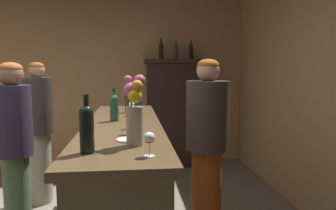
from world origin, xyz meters
name	(u,v)px	position (x,y,z in m)	size (l,w,h in m)	color
wall_back	(86,80)	(0.00, 2.93, 1.34)	(5.13, 0.12, 2.68)	tan
bar_counter	(124,185)	(0.65, 0.35, 0.54)	(0.62, 2.54, 1.07)	brown
display_cabinet	(175,111)	(1.39, 2.63, 0.87)	(0.95, 0.41, 1.67)	black
wine_bottle_chardonnay	(87,127)	(0.48, -0.60, 1.22)	(0.08, 0.08, 0.32)	black
wine_bottle_pinot	(139,111)	(0.77, 0.13, 1.20)	(0.06, 0.06, 0.28)	#1C303D
wine_bottle_syrah	(114,106)	(0.57, 0.46, 1.20)	(0.08, 0.08, 0.28)	#264F32
wine_bottle_riesling	(128,101)	(0.68, 1.00, 1.19)	(0.06, 0.06, 0.28)	#45271D
wine_glass_front	(131,120)	(0.71, -0.12, 1.17)	(0.07, 0.07, 0.14)	white
wine_glass_mid	(132,106)	(0.72, 0.74, 1.17)	(0.07, 0.07, 0.14)	white
wine_glass_rear	(138,108)	(0.77, 0.47, 1.18)	(0.07, 0.07, 0.15)	white
wine_glass_spare	(149,139)	(0.81, -0.71, 1.16)	(0.06, 0.06, 0.13)	white
flower_arrangement	(135,108)	(0.74, -0.46, 1.29)	(0.13, 0.14, 0.42)	tan
cheese_plate	(128,140)	(0.70, -0.33, 1.08)	(0.15, 0.15, 0.01)	white
display_bottle_left	(161,50)	(1.17, 2.63, 1.81)	(0.07, 0.07, 0.32)	black
display_bottle_midleft	(176,51)	(1.40, 2.63, 1.80)	(0.06, 0.06, 0.29)	#1D2F3B
display_bottle_center	(191,51)	(1.64, 2.63, 1.80)	(0.07, 0.07, 0.30)	black
patron_tall	(15,145)	(-0.27, 0.46, 0.89)	(0.30, 0.30, 1.58)	#4C6542
patron_in_navy	(39,127)	(-0.32, 1.38, 0.88)	(0.33, 0.33, 1.60)	#9E9680
bartender	(207,141)	(1.39, 0.46, 0.88)	(0.38, 0.38, 1.61)	brown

